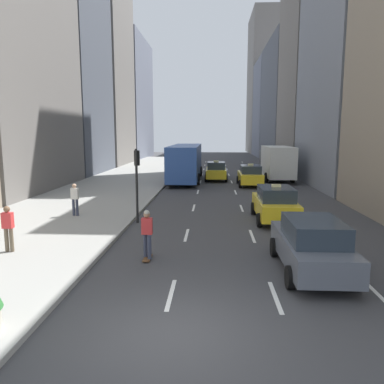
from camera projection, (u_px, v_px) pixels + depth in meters
ground_plane at (170, 334)px, 8.14m from camera, size 160.00×160.00×0.00m
sidewalk_left at (129, 179)px, 35.15m from camera, size 8.00×66.00×0.15m
lane_markings at (233, 187)px, 30.68m from camera, size 5.72×56.00×0.01m
building_row_left at (76, 35)px, 40.51m from camera, size 6.00×66.72×37.33m
building_row_right at (298, 67)px, 49.14m from camera, size 6.00×87.69×37.84m
taxi_lead at (250, 175)px, 31.03m from camera, size 2.02×4.40×1.87m
taxi_second at (275, 203)px, 18.54m from camera, size 2.02×4.40×1.87m
taxi_third at (216, 171)px, 34.71m from camera, size 2.02×4.40×1.87m
sedan_black_near at (312, 245)px, 11.65m from camera, size 2.02×4.55×1.73m
city_bus at (186, 161)px, 34.55m from camera, size 2.80×11.61×3.25m
box_truck at (276, 162)px, 34.98m from camera, size 2.58×8.40×3.15m
skateboarder at (147, 232)px, 12.80m from camera, size 0.36×0.80×1.75m
pedestrian_near_curb at (8, 226)px, 13.19m from camera, size 0.36×0.22×1.65m
pedestrian_mid_block at (75, 198)px, 19.04m from camera, size 0.36×0.22×1.65m
traffic_light_pole at (137, 173)px, 18.00m from camera, size 0.24×0.42×3.60m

